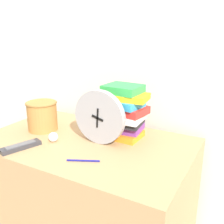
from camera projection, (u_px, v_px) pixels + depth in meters
wall_back at (122, 36)px, 1.49m from camera, size 6.00×0.04×2.40m
desk at (87, 201)px, 1.41m from camera, size 1.04×0.65×0.70m
desk_clock at (99, 117)px, 1.25m from camera, size 0.26×0.04×0.26m
book_stack at (123, 111)px, 1.32m from camera, size 0.25×0.19×0.27m
basket at (42, 115)px, 1.43m from camera, size 0.17×0.17×0.16m
tv_remote at (21, 146)px, 1.22m from camera, size 0.11×0.19×0.02m
crumpled_paper_ball at (53, 137)px, 1.30m from camera, size 0.05×0.05×0.05m
pen at (83, 161)px, 1.10m from camera, size 0.13×0.07×0.01m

